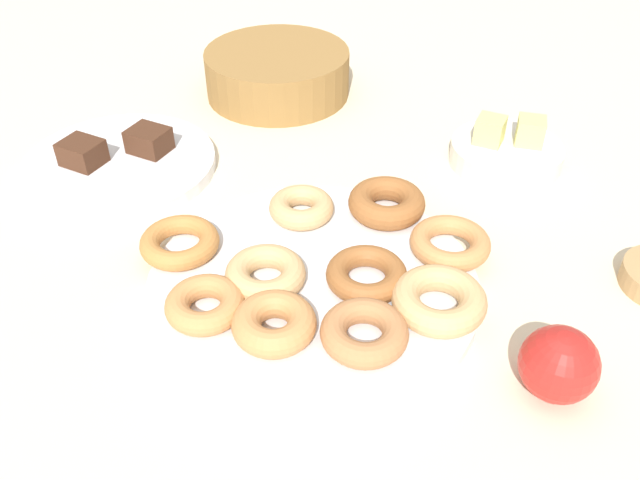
{
  "coord_description": "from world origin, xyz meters",
  "views": [
    {
      "loc": [
        0.14,
        -0.51,
        0.49
      ],
      "look_at": [
        0.0,
        0.03,
        0.05
      ],
      "focal_mm": 37.31,
      "sensor_mm": 36.0,
      "label": 1
    }
  ],
  "objects_px": {
    "donut_3": "(387,203)",
    "apple": "(559,364)",
    "donut_2": "(180,242)",
    "donut_0": "(439,300)",
    "brownie_near": "(82,153)",
    "donut_4": "(301,207)",
    "melon_chunk_left": "(490,130)",
    "donut_8": "(205,304)",
    "cake_plate": "(119,165)",
    "donut_9": "(367,275)",
    "melon_chunk_right": "(530,131)",
    "donut_1": "(274,323)",
    "donut_plate": "(313,284)",
    "basket": "(278,73)",
    "donut_6": "(450,243)",
    "donut_7": "(364,332)",
    "brownie_far": "(149,140)",
    "donut_5": "(265,274)",
    "fruit_bowl": "(506,154)"
  },
  "relations": [
    {
      "from": "donut_3",
      "to": "apple",
      "type": "distance_m",
      "value": 0.29
    },
    {
      "from": "donut_2",
      "to": "donut_0",
      "type": "bearing_deg",
      "value": -4.65
    },
    {
      "from": "brownie_near",
      "to": "donut_4",
      "type": "bearing_deg",
      "value": -6.95
    },
    {
      "from": "donut_0",
      "to": "donut_2",
      "type": "distance_m",
      "value": 0.29
    },
    {
      "from": "donut_2",
      "to": "melon_chunk_left",
      "type": "relative_size",
      "value": 2.47
    },
    {
      "from": "donut_8",
      "to": "cake_plate",
      "type": "xyz_separation_m",
      "value": [
        -0.23,
        0.24,
        -0.02
      ]
    },
    {
      "from": "donut_9",
      "to": "melon_chunk_right",
      "type": "height_order",
      "value": "melon_chunk_right"
    },
    {
      "from": "donut_3",
      "to": "cake_plate",
      "type": "height_order",
      "value": "donut_3"
    },
    {
      "from": "donut_1",
      "to": "donut_4",
      "type": "relative_size",
      "value": 1.07
    },
    {
      "from": "donut_plate",
      "to": "donut_3",
      "type": "xyz_separation_m",
      "value": [
        0.05,
        0.14,
        0.02
      ]
    },
    {
      "from": "donut_4",
      "to": "cake_plate",
      "type": "distance_m",
      "value": 0.28
    },
    {
      "from": "basket",
      "to": "melon_chunk_left",
      "type": "height_order",
      "value": "basket"
    },
    {
      "from": "donut_6",
      "to": "donut_7",
      "type": "bearing_deg",
      "value": -112.32
    },
    {
      "from": "donut_8",
      "to": "brownie_near",
      "type": "xyz_separation_m",
      "value": [
        -0.26,
        0.22,
        0.01
      ]
    },
    {
      "from": "donut_9",
      "to": "brownie_far",
      "type": "relative_size",
      "value": 1.67
    },
    {
      "from": "donut_3",
      "to": "donut_7",
      "type": "bearing_deg",
      "value": -85.66
    },
    {
      "from": "donut_3",
      "to": "donut_4",
      "type": "distance_m",
      "value": 0.1
    },
    {
      "from": "donut_1",
      "to": "brownie_far",
      "type": "bearing_deg",
      "value": 133.51
    },
    {
      "from": "donut_5",
      "to": "donut_3",
      "type": "bearing_deg",
      "value": 57.11
    },
    {
      "from": "donut_7",
      "to": "donut_1",
      "type": "bearing_deg",
      "value": -172.39
    },
    {
      "from": "donut_5",
      "to": "donut_9",
      "type": "relative_size",
      "value": 0.99
    },
    {
      "from": "donut_5",
      "to": "basket",
      "type": "height_order",
      "value": "basket"
    },
    {
      "from": "donut_6",
      "to": "fruit_bowl",
      "type": "distance_m",
      "value": 0.24
    },
    {
      "from": "cake_plate",
      "to": "melon_chunk_left",
      "type": "height_order",
      "value": "melon_chunk_left"
    },
    {
      "from": "donut_0",
      "to": "donut_2",
      "type": "bearing_deg",
      "value": 175.35
    },
    {
      "from": "donut_5",
      "to": "melon_chunk_right",
      "type": "relative_size",
      "value": 2.38
    },
    {
      "from": "donut_1",
      "to": "melon_chunk_right",
      "type": "bearing_deg",
      "value": 60.5
    },
    {
      "from": "donut_1",
      "to": "cake_plate",
      "type": "xyz_separation_m",
      "value": [
        -0.3,
        0.25,
        -0.02
      ]
    },
    {
      "from": "donut_3",
      "to": "brownie_far",
      "type": "height_order",
      "value": "brownie_far"
    },
    {
      "from": "donut_plate",
      "to": "donut_8",
      "type": "height_order",
      "value": "donut_8"
    },
    {
      "from": "donut_3",
      "to": "donut_8",
      "type": "bearing_deg",
      "value": -124.19
    },
    {
      "from": "donut_7",
      "to": "cake_plate",
      "type": "relative_size",
      "value": 0.33
    },
    {
      "from": "donut_0",
      "to": "donut_3",
      "type": "relative_size",
      "value": 1.04
    },
    {
      "from": "donut_6",
      "to": "donut_9",
      "type": "distance_m",
      "value": 0.11
    },
    {
      "from": "donut_7",
      "to": "donut_8",
      "type": "height_order",
      "value": "same"
    },
    {
      "from": "donut_1",
      "to": "donut_3",
      "type": "bearing_deg",
      "value": 72.59
    },
    {
      "from": "donut_9",
      "to": "brownie_near",
      "type": "distance_m",
      "value": 0.43
    },
    {
      "from": "donut_1",
      "to": "brownie_near",
      "type": "bearing_deg",
      "value": 145.8
    },
    {
      "from": "donut_3",
      "to": "donut_6",
      "type": "relative_size",
      "value": 1.03
    },
    {
      "from": "brownie_far",
      "to": "basket",
      "type": "relative_size",
      "value": 0.23
    },
    {
      "from": "donut_5",
      "to": "donut_7",
      "type": "height_order",
      "value": "same"
    },
    {
      "from": "brownie_far",
      "to": "donut_7",
      "type": "bearing_deg",
      "value": -37.38
    },
    {
      "from": "apple",
      "to": "donut_plate",
      "type": "bearing_deg",
      "value": 162.78
    },
    {
      "from": "donut_3",
      "to": "basket",
      "type": "height_order",
      "value": "basket"
    },
    {
      "from": "donut_2",
      "to": "brownie_far",
      "type": "xyz_separation_m",
      "value": [
        -0.13,
        0.19,
        0.01
      ]
    },
    {
      "from": "donut_5",
      "to": "basket",
      "type": "distance_m",
      "value": 0.48
    },
    {
      "from": "donut_0",
      "to": "melon_chunk_left",
      "type": "bearing_deg",
      "value": 84.97
    },
    {
      "from": "cake_plate",
      "to": "basket",
      "type": "height_order",
      "value": "basket"
    },
    {
      "from": "donut_6",
      "to": "apple",
      "type": "distance_m",
      "value": 0.2
    },
    {
      "from": "cake_plate",
      "to": "fruit_bowl",
      "type": "distance_m",
      "value": 0.53
    }
  ]
}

